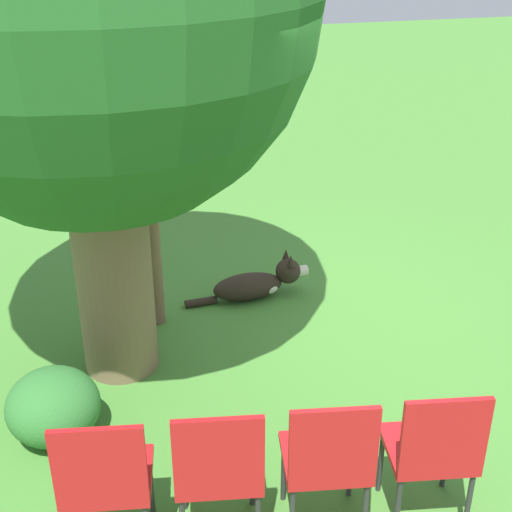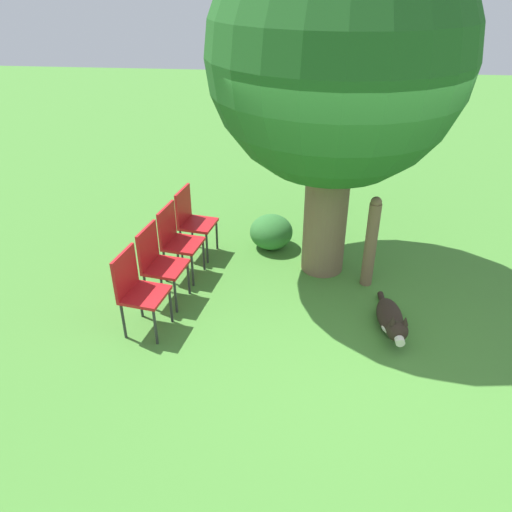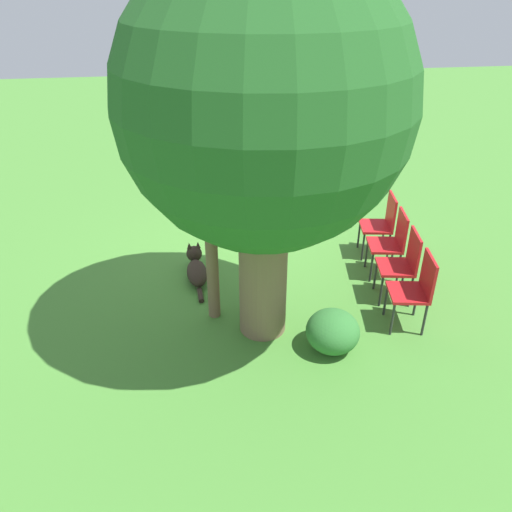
# 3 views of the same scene
# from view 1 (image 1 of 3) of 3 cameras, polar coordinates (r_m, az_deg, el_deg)

# --- Properties ---
(ground_plane) EXTENTS (30.00, 30.00, 0.00)m
(ground_plane) POSITION_cam_1_polar(r_m,az_deg,el_deg) (5.71, 0.84, -5.95)
(ground_plane) COLOR #478433
(oak_tree) EXTENTS (2.79, 2.79, 3.99)m
(oak_tree) POSITION_cam_1_polar(r_m,az_deg,el_deg) (4.50, -13.41, 19.33)
(oak_tree) COLOR #7A6047
(oak_tree) RESTS_ON ground_plane
(dog) EXTENTS (0.30, 1.09, 0.39)m
(dog) POSITION_cam_1_polar(r_m,az_deg,el_deg) (6.11, 0.15, -2.18)
(dog) COLOR #2D231C
(dog) RESTS_ON ground_plane
(fence_post) EXTENTS (0.14, 0.14, 1.16)m
(fence_post) POSITION_cam_1_polar(r_m,az_deg,el_deg) (5.60, -8.29, -0.06)
(fence_post) COLOR brown
(fence_post) RESTS_ON ground_plane
(red_chair_0) EXTENTS (0.49, 0.50, 0.92)m
(red_chair_0) POSITION_cam_1_polar(r_m,az_deg,el_deg) (3.92, 14.06, -14.65)
(red_chair_0) COLOR red
(red_chair_0) RESTS_ON ground_plane
(red_chair_1) EXTENTS (0.49, 0.50, 0.92)m
(red_chair_1) POSITION_cam_1_polar(r_m,az_deg,el_deg) (3.77, 5.79, -15.71)
(red_chair_1) COLOR red
(red_chair_1) RESTS_ON ground_plane
(red_chair_2) EXTENTS (0.49, 0.50, 0.92)m
(red_chair_2) POSITION_cam_1_polar(r_m,az_deg,el_deg) (3.71, -3.01, -16.48)
(red_chair_2) COLOR red
(red_chair_2) RESTS_ON ground_plane
(red_chair_3) EXTENTS (0.49, 0.50, 0.92)m
(red_chair_3) POSITION_cam_1_polar(r_m,az_deg,el_deg) (3.73, -11.99, -16.89)
(red_chair_3) COLOR red
(red_chair_3) RESTS_ON ground_plane
(low_shrub) EXTENTS (0.59, 0.59, 0.47)m
(low_shrub) POSITION_cam_1_polar(r_m,az_deg,el_deg) (4.72, -15.92, -11.48)
(low_shrub) COLOR #337533
(low_shrub) RESTS_ON ground_plane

